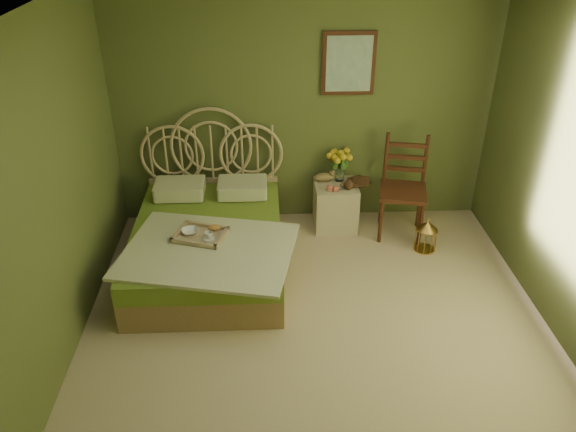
{
  "coord_description": "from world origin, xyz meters",
  "views": [
    {
      "loc": [
        -0.42,
        -3.4,
        3.26
      ],
      "look_at": [
        -0.22,
        1.0,
        0.7
      ],
      "focal_mm": 35.0,
      "sensor_mm": 36.0,
      "label": 1
    }
  ],
  "objects_px": {
    "chair": "(402,181)",
    "birdcage": "(426,236)",
    "nightstand": "(336,197)",
    "bed": "(209,240)"
  },
  "relations": [
    {
      "from": "chair",
      "to": "birdcage",
      "type": "height_order",
      "value": "chair"
    },
    {
      "from": "nightstand",
      "to": "chair",
      "type": "bearing_deg",
      "value": -11.25
    },
    {
      "from": "bed",
      "to": "nightstand",
      "type": "xyz_separation_m",
      "value": [
        1.34,
        0.72,
        0.05
      ]
    },
    {
      "from": "bed",
      "to": "chair",
      "type": "relative_size",
      "value": 1.96
    },
    {
      "from": "bed",
      "to": "birdcage",
      "type": "bearing_deg",
      "value": 4.44
    },
    {
      "from": "nightstand",
      "to": "birdcage",
      "type": "bearing_deg",
      "value": -32.09
    },
    {
      "from": "nightstand",
      "to": "birdcage",
      "type": "relative_size",
      "value": 2.79
    },
    {
      "from": "bed",
      "to": "birdcage",
      "type": "distance_m",
      "value": 2.23
    },
    {
      "from": "chair",
      "to": "birdcage",
      "type": "distance_m",
      "value": 0.64
    },
    {
      "from": "bed",
      "to": "birdcage",
      "type": "height_order",
      "value": "bed"
    }
  ]
}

